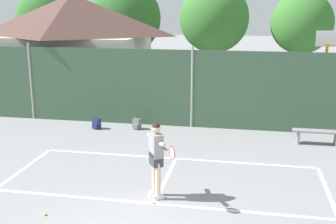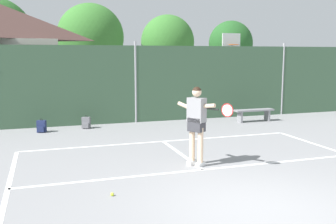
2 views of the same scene
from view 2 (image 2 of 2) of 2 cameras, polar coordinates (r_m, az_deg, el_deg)
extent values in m
plane|color=gray|center=(6.79, 13.71, -14.09)|extent=(120.00, 120.00, 0.00)
cube|color=white|center=(11.60, -0.73, -4.35)|extent=(8.20, 0.10, 0.01)
cube|color=white|center=(8.86, 5.19, -8.46)|extent=(8.20, 0.10, 0.01)
cube|color=white|center=(10.18, 1.88, -6.17)|extent=(0.10, 2.97, 0.01)
cube|color=#38563D|center=(14.73, -4.81, 4.09)|extent=(26.00, 0.05, 2.92)
cylinder|color=#99999E|center=(14.73, -4.82, 4.38)|extent=(0.09, 0.09, 3.07)
cylinder|color=#99999E|center=(17.41, 16.56, 4.69)|extent=(0.09, 0.09, 3.07)
cylinder|color=yellow|center=(18.44, 9.06, 5.10)|extent=(0.12, 0.12, 3.05)
cube|color=white|center=(18.33, 9.33, 10.47)|extent=(0.90, 0.06, 0.60)
torus|color=#D85919|center=(18.08, 9.71, 9.79)|extent=(0.48, 0.48, 0.02)
cylinder|color=brown|center=(26.37, -11.18, 4.75)|extent=(0.36, 0.36, 1.87)
ellipsoid|color=#38752D|center=(26.34, -11.36, 10.81)|extent=(4.36, 3.93, 4.36)
cylinder|color=brown|center=(27.53, -0.04, 5.05)|extent=(0.36, 0.36, 1.86)
ellipsoid|color=#38752D|center=(27.49, -0.04, 10.32)|extent=(3.76, 3.38, 3.76)
cylinder|color=brown|center=(29.42, 9.14, 5.30)|extent=(0.36, 0.36, 2.00)
ellipsoid|color=#235623|center=(29.39, 9.26, 9.98)|extent=(3.30, 2.97, 3.30)
cube|color=silver|center=(9.22, 3.55, -7.46)|extent=(0.28, 0.24, 0.10)
cube|color=silver|center=(9.09, 4.79, -7.71)|extent=(0.28, 0.24, 0.10)
cylinder|color=beige|center=(9.10, 3.58, -4.67)|extent=(0.13, 0.13, 0.82)
cylinder|color=beige|center=(8.97, 4.83, -4.88)|extent=(0.13, 0.13, 0.82)
cube|color=#38383D|center=(8.94, 4.23, -1.84)|extent=(0.40, 0.43, 0.32)
cube|color=gray|center=(8.89, 4.25, 0.31)|extent=(0.42, 0.47, 0.56)
sphere|color=beige|center=(8.84, 4.28, 2.95)|extent=(0.22, 0.22, 0.22)
sphere|color=black|center=(8.83, 4.28, 3.07)|extent=(0.21, 0.21, 0.21)
cylinder|color=beige|center=(8.78, 5.42, 0.86)|extent=(0.38, 0.52, 0.17)
cylinder|color=beige|center=(9.04, 2.81, 0.79)|extent=(0.35, 0.48, 0.22)
cylinder|color=black|center=(8.70, 6.60, 0.44)|extent=(0.19, 0.27, 0.04)
torus|color=red|center=(8.56, 8.75, 0.26)|extent=(0.18, 0.27, 0.30)
cylinder|color=silver|center=(8.56, 8.75, 0.26)|extent=(0.14, 0.22, 0.26)
sphere|color=#CCE033|center=(7.33, -8.25, -11.94)|extent=(0.07, 0.07, 0.07)
cube|color=navy|center=(13.59, -18.17, -2.03)|extent=(0.32, 0.26, 0.40)
cube|color=navy|center=(13.49, -18.32, -2.45)|extent=(0.23, 0.13, 0.18)
torus|color=black|center=(13.55, -18.22, -1.11)|extent=(0.09, 0.04, 0.09)
cube|color=slate|center=(13.90, -11.99, -1.56)|extent=(0.33, 0.27, 0.40)
cube|color=slate|center=(13.80, -12.11, -1.97)|extent=(0.23, 0.14, 0.18)
torus|color=black|center=(13.86, -12.02, -0.66)|extent=(0.09, 0.05, 0.09)
cube|color=gray|center=(15.29, 12.58, 0.27)|extent=(1.60, 0.36, 0.06)
cube|color=gray|center=(15.03, 10.58, -0.67)|extent=(0.08, 0.32, 0.45)
cube|color=gray|center=(15.64, 14.44, -0.45)|extent=(0.08, 0.32, 0.45)
camera|label=1|loc=(5.77, 84.90, 20.26)|focal=44.80mm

